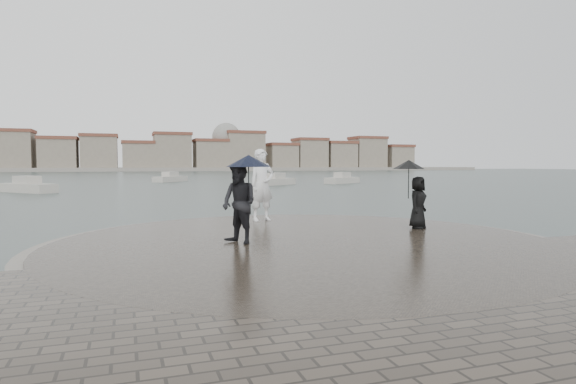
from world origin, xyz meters
name	(u,v)px	position (x,y,z in m)	size (l,w,h in m)	color
ground	(377,291)	(0.00, 0.00, 0.00)	(400.00, 400.00, 0.00)	#2B3835
kerb_ring	(305,248)	(0.00, 3.50, 0.16)	(12.50, 12.50, 0.32)	gray
quay_tip	(305,248)	(0.00, 3.50, 0.18)	(11.90, 11.90, 0.36)	#2D261E
statue	(262,185)	(0.10, 7.74, 1.52)	(0.85, 0.56, 2.32)	white
visitor_left	(241,194)	(-1.56, 3.54, 1.49)	(1.31, 1.20, 2.04)	black
visitor_right	(415,191)	(3.70, 4.49, 1.43)	(1.14, 0.96, 1.95)	black
far_skyline	(118,154)	(-6.29, 160.71, 5.61)	(260.00, 20.00, 37.00)	gray
boats	(217,181)	(5.23, 43.96, 0.38)	(36.41, 25.45, 1.50)	#BBB4A8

